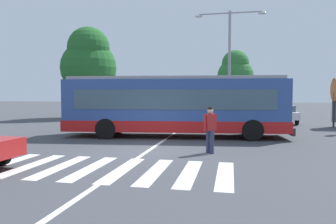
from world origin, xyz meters
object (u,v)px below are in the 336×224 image
at_px(parked_car_champagne, 118,111).
at_px(parked_car_silver, 180,112).
at_px(parked_car_white, 282,113).
at_px(twin_arm_street_lamp, 229,53).
at_px(parked_car_black, 246,112).
at_px(parked_car_red, 212,112).
at_px(city_transit_bus, 175,106).
at_px(parked_car_teal, 148,111).
at_px(background_tree_left, 89,62).
at_px(background_tree_right, 235,73).
at_px(pedestrian_crossing_street, 210,127).

relative_size(parked_car_champagne, parked_car_silver, 1.02).
relative_size(parked_car_white, twin_arm_street_lamp, 0.54).
xyz_separation_m(parked_car_black, parked_car_white, (2.64, -0.45, 0.00)).
distance_m(parked_car_red, parked_car_black, 2.71).
bearing_deg(parked_car_black, parked_car_white, -9.64).
height_order(city_transit_bus, parked_car_black, city_transit_bus).
relative_size(parked_car_red, twin_arm_street_lamp, 0.56).
relative_size(parked_car_teal, parked_car_white, 1.00).
xyz_separation_m(parked_car_champagne, parked_car_white, (13.32, -0.13, 0.00)).
relative_size(parked_car_teal, parked_car_red, 0.97).
bearing_deg(background_tree_left, city_transit_bus, -47.86).
bearing_deg(background_tree_right, background_tree_left, -161.19).
height_order(parked_car_teal, parked_car_red, same).
relative_size(city_transit_bus, background_tree_right, 1.74).
height_order(parked_car_teal, parked_car_white, same).
bearing_deg(city_transit_bus, background_tree_right, 78.52).
xyz_separation_m(parked_car_red, twin_arm_street_lamp, (1.36, -1.86, 4.46)).
xyz_separation_m(city_transit_bus, parked_car_champagne, (-6.67, 9.53, -0.82)).
bearing_deg(parked_car_champagne, parked_car_teal, 11.00).
relative_size(twin_arm_street_lamp, background_tree_left, 1.00).
distance_m(city_transit_bus, background_tree_left, 15.46).
distance_m(pedestrian_crossing_street, parked_car_silver, 14.03).
height_order(city_transit_bus, parked_car_red, city_transit_bus).
xyz_separation_m(parked_car_champagne, parked_car_teal, (2.53, 0.49, 0.00)).
relative_size(parked_car_white, background_tree_right, 0.69).
bearing_deg(parked_car_black, parked_car_silver, -174.97).
bearing_deg(city_transit_bus, parked_car_red, 82.58).
distance_m(parked_car_black, background_tree_right, 6.88).
distance_m(pedestrian_crossing_street, background_tree_right, 20.23).
xyz_separation_m(background_tree_left, background_tree_right, (13.27, 4.52, -0.83)).
xyz_separation_m(city_transit_bus, parked_car_teal, (-4.15, 10.02, -0.82)).
bearing_deg(parked_car_silver, background_tree_left, 168.68).
bearing_deg(pedestrian_crossing_street, background_tree_left, 128.31).
distance_m(city_transit_bus, parked_car_black, 10.66).
bearing_deg(background_tree_left, parked_car_red, -6.22).
distance_m(parked_car_teal, background_tree_left, 7.48).
bearing_deg(twin_arm_street_lamp, parked_car_teal, 163.88).
distance_m(parked_car_teal, parked_car_silver, 2.96).
height_order(pedestrian_crossing_street, background_tree_right, background_tree_right).
xyz_separation_m(pedestrian_crossing_street, parked_car_silver, (-3.33, 13.62, -0.20)).
distance_m(twin_arm_street_lamp, background_tree_right, 7.69).
xyz_separation_m(parked_car_teal, parked_car_silver, (2.89, -0.63, 0.00)).
xyz_separation_m(parked_car_silver, background_tree_right, (4.44, 6.29, 3.56)).
height_order(parked_car_champagne, background_tree_left, background_tree_left).
relative_size(parked_car_champagne, parked_car_white, 1.03).
bearing_deg(parked_car_teal, city_transit_bus, -67.51).
height_order(parked_car_black, parked_car_white, same).
distance_m(parked_car_champagne, twin_arm_street_lamp, 10.44).
relative_size(parked_car_black, parked_car_white, 1.00).
xyz_separation_m(city_transit_bus, pedestrian_crossing_street, (2.07, -4.24, -0.62)).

